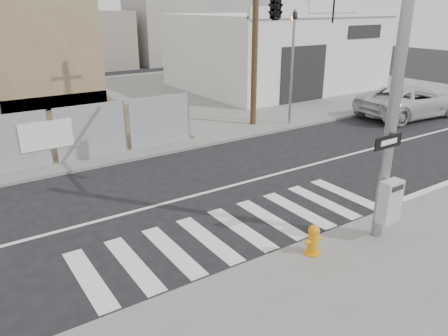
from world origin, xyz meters
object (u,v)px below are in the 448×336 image
auto_shop (275,51)px  traffic_cone_d (45,152)px  suv (410,101)px  fire_hydrant (313,240)px  signal_pole (310,34)px

auto_shop → traffic_cone_d: size_ratio=16.22×
traffic_cone_d → suv: bearing=-9.5°
auto_shop → fire_hydrant: size_ratio=16.56×
signal_pole → traffic_cone_d: bearing=126.3°
suv → auto_shop: bearing=6.9°
signal_pole → traffic_cone_d: (-5.51, 7.51, -4.30)m
suv → traffic_cone_d: size_ratio=8.05×
signal_pole → fire_hydrant: (-1.94, -2.50, -4.30)m
auto_shop → suv: size_ratio=2.02×
fire_hydrant → traffic_cone_d: bearing=126.8°
signal_pole → fire_hydrant: size_ratio=9.66×
signal_pole → traffic_cone_d: size_ratio=9.46×
suv → fire_hydrant: bearing=121.6°
signal_pole → fire_hydrant: bearing=-127.8°
signal_pole → traffic_cone_d: signal_pole is taller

